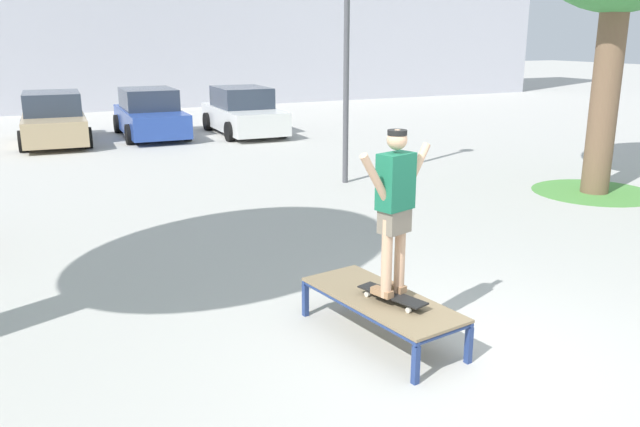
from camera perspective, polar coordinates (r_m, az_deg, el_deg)
name	(u,v)px	position (r m, az deg, el deg)	size (l,w,h in m)	color
ground_plane	(474,362)	(6.76, 13.39, -12.54)	(120.00, 120.00, 0.00)	#B7B5AD
skate_box	(381,301)	(6.92, 5.39, -7.67)	(1.05, 2.00, 0.46)	navy
skateboard	(392,296)	(6.76, 6.34, -7.16)	(0.43, 0.82, 0.09)	black
skater	(395,202)	(6.44, 6.59, 1.04)	(0.98, 0.39, 1.69)	tan
grass_patch_near_right	(594,192)	(14.49, 22.89, 1.74)	(2.47, 2.47, 0.01)	#519342
car_tan	(54,120)	(20.98, -22.31, 7.60)	(2.09, 4.29, 1.50)	tan
car_blue	(150,115)	(21.43, -14.68, 8.38)	(2.00, 4.24, 1.50)	#28479E
car_white	(243,113)	(21.47, -6.77, 8.78)	(1.99, 4.24, 1.50)	silver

